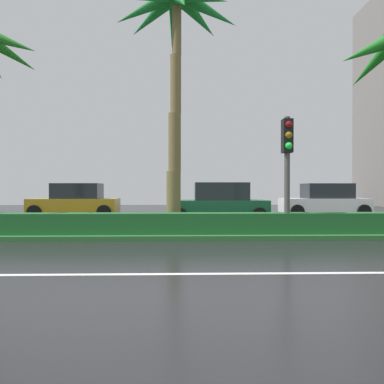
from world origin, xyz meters
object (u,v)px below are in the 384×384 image
(car_in_traffic_second, at_px, (75,201))
(car_in_traffic_third, at_px, (219,203))
(car_in_traffic_fourth, at_px, (325,201))
(palm_tree_centre_left, at_px, (177,25))
(traffic_signal_median_right, at_px, (287,153))

(car_in_traffic_second, xyz_separation_m, car_in_traffic_third, (6.92, -2.66, 0.00))
(car_in_traffic_second, height_order, car_in_traffic_fourth, same)
(palm_tree_centre_left, height_order, car_in_traffic_fourth, palm_tree_centre_left)
(traffic_signal_median_right, distance_m, car_in_traffic_second, 11.99)
(palm_tree_centre_left, bearing_deg, traffic_signal_median_right, -23.74)
(palm_tree_centre_left, distance_m, car_in_traffic_third, 7.53)
(car_in_traffic_second, xyz_separation_m, car_in_traffic_fourth, (12.65, 0.13, 0.00))
(palm_tree_centre_left, xyz_separation_m, car_in_traffic_fourth, (7.50, 7.20, -5.83))
(traffic_signal_median_right, bearing_deg, car_in_traffic_second, 134.51)
(palm_tree_centre_left, relative_size, car_in_traffic_third, 1.85)
(traffic_signal_median_right, distance_m, car_in_traffic_fourth, 9.76)
(traffic_signal_median_right, bearing_deg, car_in_traffic_third, 103.61)
(palm_tree_centre_left, xyz_separation_m, car_in_traffic_second, (-5.15, 7.07, -5.83))
(car_in_traffic_third, bearing_deg, car_in_traffic_second, -21.02)
(traffic_signal_median_right, bearing_deg, palm_tree_centre_left, 156.26)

